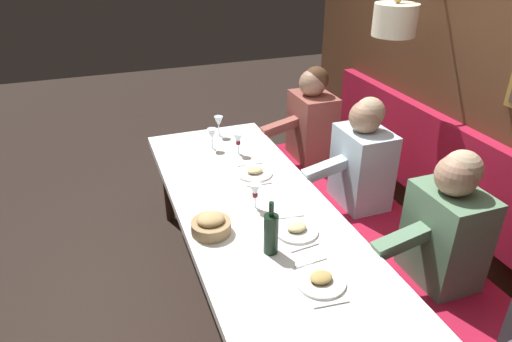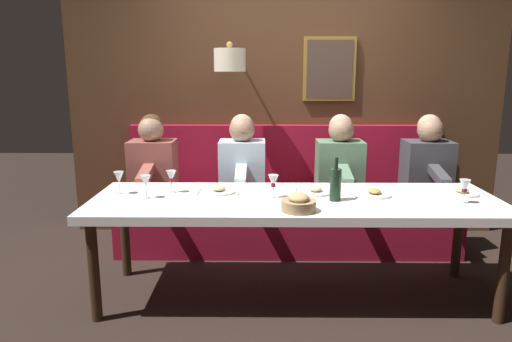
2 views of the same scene
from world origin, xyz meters
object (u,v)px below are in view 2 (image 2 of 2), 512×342
Objects in this scene: wine_glass_0 at (171,177)px; wine_bottle at (335,184)px; wine_glass_2 at (146,182)px; dining_table at (295,206)px; wine_glass_4 at (273,182)px; diner_nearest at (427,163)px; bread_bowl at (298,204)px; diner_far at (153,163)px; wine_glass_3 at (119,178)px; wine_glass_1 at (465,187)px; diner_middle at (242,163)px; diner_near at (340,163)px.

wine_bottle is (-0.20, -1.15, 0.00)m from wine_glass_0.
wine_bottle is (-0.05, -1.30, -0.00)m from wine_glass_2.
dining_table is 1.05m from wine_glass_2.
wine_glass_4 is (0.02, -0.88, -0.00)m from wine_glass_2.
bread_bowl is (-1.19, 1.23, -0.03)m from diner_nearest.
diner_far reaches higher than wine_glass_0.
wine_glass_0 is 1.00× the size of wine_glass_3.
wine_glass_3 is at bearing 62.59° from wine_glass_2.
bread_bowl is at bearing 131.87° from wine_bottle.
diner_nearest reaches higher than wine_glass_4.
diner_nearest is 4.82× the size of wine_glass_3.
wine_glass_2 reaches higher than dining_table.
diner_far is 4.82× the size of wine_glass_1.
wine_glass_4 reaches higher than dining_table.
diner_far reaches higher than bread_bowl.
wine_glass_4 is (-0.09, -1.10, -0.00)m from wine_glass_3.
wine_glass_3 and wine_glass_4 have the same top height.
diner_middle is at bearing -34.92° from wine_glass_2.
diner_near is 1.07m from wine_glass_4.
bread_bowl is (-0.31, -0.15, -0.07)m from wine_glass_4.
wine_bottle is (-0.07, -0.27, 0.18)m from dining_table.
wine_glass_0 is (0.14, 0.88, 0.18)m from dining_table.
wine_glass_4 is at bearing 84.08° from wine_glass_1.
diner_nearest is 1.00× the size of diner_far.
diner_middle is at bearing -90.00° from diner_far.
diner_near is 4.82× the size of wine_glass_0.
wine_bottle is at bearing -95.98° from wine_glass_3.
diner_nearest is at bearing -6.15° from wine_glass_1.
diner_nearest reaches higher than bread_bowl.
diner_far is 1.74m from wine_bottle.
wine_glass_2 is (-0.90, 0.63, 0.04)m from diner_middle.
wine_glass_1 reaches higher than bread_bowl.
diner_near is (0.88, -0.46, 0.13)m from dining_table.
diner_middle is at bearing 56.31° from wine_glass_1.
diner_near is (0.00, 0.77, 0.00)m from diner_nearest.
wine_glass_3 is at bearing 132.85° from diner_middle.
diner_middle is 4.82× the size of wine_glass_0.
wine_bottle is at bearing -123.01° from diner_far.
diner_middle is 1.16m from wine_glass_3.
bread_bowl is at bearing -107.92° from wine_glass_3.
wine_glass_2 is (-0.16, 0.15, 0.00)m from wine_glass_0.
wine_glass_0 reaches higher than bread_bowl.
diner_middle reaches higher than dining_table.
diner_nearest is 3.60× the size of bread_bowl.
wine_bottle is at bearing -91.98° from wine_glass_2.
diner_far is 1.36m from wine_glass_4.
wine_glass_3 is 1.10m from wine_glass_4.
wine_glass_0 and wine_glass_3 have the same top height.
wine_glass_1 is at bearing -113.67° from diner_far.
diner_far is 0.81m from wine_glass_0.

